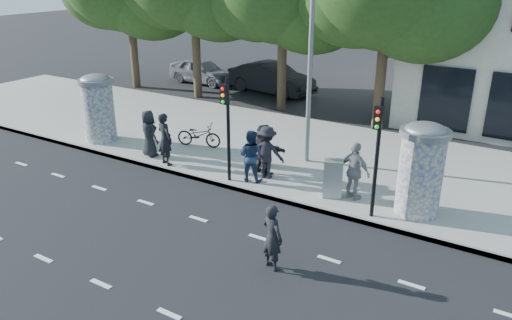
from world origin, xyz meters
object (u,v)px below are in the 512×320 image
Objects in this scene: ped_d at (267,152)px; cabinet_left at (256,150)px; car_mid at (271,78)px; ped_e at (355,171)px; ped_b at (165,139)px; ped_c at (250,156)px; man_road at (272,237)px; ped_f at (264,149)px; cabinet_right at (333,179)px; ad_column_left at (98,106)px; ped_a at (149,133)px; bicycle at (199,135)px; street_lamp at (311,28)px; ad_column_right at (421,167)px; traffic_pole_far at (377,147)px; car_left at (203,71)px; traffic_pole_near at (227,119)px.

ped_d is 1.58× the size of cabinet_left.
ped_e is at bearing -131.50° from car_mid.
ped_c is at bearing -157.67° from ped_b.
man_road is at bearing 102.21° from ped_e.
ped_f is 2.76m from cabinet_right.
man_road is (10.17, -4.12, -0.72)m from ad_column_left.
ped_a reaches higher than bicycle.
ped_a is (-5.12, -2.45, -3.79)m from street_lamp.
car_mid reaches higher than man_road.
ad_column_right is 0.78× the size of traffic_pole_far.
ped_b is at bearing -9.39° from ad_column_left.
traffic_pole_far is 2.08× the size of man_road.
ad_column_right is 0.61× the size of car_left.
cabinet_right reaches higher than cabinet_left.
ped_c is at bearing -2.42° from ad_column_left.
ped_c is 1.45× the size of cabinet_right.
man_road is at bearing -70.86° from street_lamp.
ad_column_right is at bearing -15.55° from cabinet_right.
cabinet_left is at bearing 160.75° from traffic_pole_far.
traffic_pole_far reaches higher than ped_b.
ped_b is (-2.67, 0.06, -1.15)m from traffic_pole_near.
ped_e is (3.96, 0.83, -1.19)m from traffic_pole_near.
ped_b is 1.06× the size of ped_d.
ad_column_right is at bearing -125.93° from car_mid.
ped_e is 6.90m from bicycle.
bicycle is (-4.21, -0.72, -4.18)m from street_lamp.
car_mid is (-2.29, 11.48, -0.24)m from ped_b.
ad_column_left is 2.94m from ped_a.
bicycle is (-0.14, 2.07, -0.47)m from ped_b.
ped_c is at bearing 97.75° from ped_f.
street_lamp is (1.40, 2.84, 2.56)m from traffic_pole_near.
ad_column_left is at bearing -13.58° from ped_c.
ad_column_left is 2.26× the size of cabinet_right.
traffic_pole_far is (11.40, -0.71, 0.69)m from ad_column_left.
ped_d reaches higher than ped_a.
cabinet_right is at bearing -173.91° from ad_column_right.
ped_c reaches higher than cabinet_right.
bicycle is 1.49× the size of cabinet_right.
cabinet_right is at bearing -68.39° from man_road.
ad_column_right is at bearing -23.73° from street_lamp.
ped_f is 0.98× the size of bicycle.
street_lamp reaches higher than traffic_pole_near.
ped_a reaches higher than car_left.
car_mid reaches higher than cabinet_left.
ped_c is at bearing -33.48° from man_road.
ped_f is 11.81m from car_mid.
traffic_pole_near reaches higher than ad_column_left.
car_left is at bearing 20.89° from bicycle.
traffic_pole_far is 1.68m from ped_e.
cabinet_right is at bearing 173.90° from ped_c.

